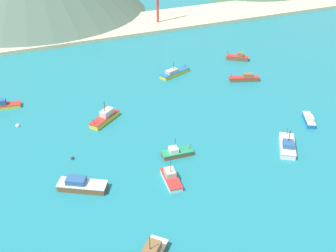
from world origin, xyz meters
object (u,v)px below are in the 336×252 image
at_px(fishing_boat_10, 174,73).
at_px(fishing_boat_4, 245,78).
at_px(buoy_0, 18,126).
at_px(fishing_boat_6, 5,105).
at_px(fishing_boat_7, 176,152).
at_px(fishing_boat_8, 171,178).
at_px(fishing_boat_11, 287,146).
at_px(fishing_boat_14, 309,120).
at_px(fishing_boat_13, 238,57).
at_px(buoy_1, 73,158).
at_px(fishing_boat_1, 81,185).
at_px(fishing_boat_9, 105,117).

bearing_deg(fishing_boat_10, fishing_boat_4, -34.05).
bearing_deg(buoy_0, fishing_boat_6, 99.46).
bearing_deg(fishing_boat_7, fishing_boat_8, -121.22).
height_order(fishing_boat_6, fishing_boat_8, fishing_boat_8).
relative_size(fishing_boat_11, fishing_boat_14, 1.34).
relative_size(fishing_boat_6, fishing_boat_10, 0.71).
xyz_separation_m(fishing_boat_6, fishing_boat_13, (72.14, 3.73, 0.11)).
relative_size(fishing_boat_6, fishing_boat_14, 1.10).
bearing_deg(fishing_boat_14, fishing_boat_7, 179.77).
bearing_deg(fishing_boat_8, buoy_1, 137.53).
bearing_deg(fishing_boat_1, fishing_boat_11, -5.78).
relative_size(fishing_boat_11, buoy_1, 11.99).
distance_m(fishing_boat_7, fishing_boat_13, 56.80).
bearing_deg(buoy_0, fishing_boat_9, -16.13).
relative_size(fishing_boat_6, buoy_1, 9.79).
height_order(fishing_boat_9, fishing_boat_10, fishing_boat_9).
distance_m(fishing_boat_8, fishing_boat_9, 28.10).
bearing_deg(fishing_boat_14, fishing_boat_10, 116.79).
distance_m(fishing_boat_10, fishing_boat_13, 23.82).
distance_m(fishing_boat_6, fishing_boat_8, 52.21).
xyz_separation_m(fishing_boat_7, fishing_boat_9, (-10.27, 19.99, 0.27)).
bearing_deg(fishing_boat_6, fishing_boat_7, -48.70).
relative_size(fishing_boat_10, buoy_0, 10.38).
height_order(fishing_boat_4, fishing_boat_8, fishing_boat_8).
bearing_deg(fishing_boat_9, fishing_boat_6, 142.74).
bearing_deg(buoy_1, fishing_boat_13, 28.42).
relative_size(fishing_boat_7, buoy_0, 6.84).
height_order(fishing_boat_8, buoy_1, fishing_boat_8).
height_order(fishing_boat_11, fishing_boat_13, fishing_boat_11).
height_order(fishing_boat_1, buoy_0, fishing_boat_1).
bearing_deg(fishing_boat_10, fishing_boat_14, -63.21).
distance_m(fishing_boat_1, fishing_boat_10, 55.50).
bearing_deg(fishing_boat_9, fishing_boat_14, -23.78).
height_order(fishing_boat_4, fishing_boat_13, fishing_boat_13).
distance_m(fishing_boat_9, fishing_boat_11, 43.49).
bearing_deg(fishing_boat_10, buoy_1, -140.73).
bearing_deg(buoy_0, fishing_boat_4, 0.33).
xyz_separation_m(fishing_boat_6, fishing_boat_9, (22.00, -16.74, 0.23)).
distance_m(fishing_boat_4, fishing_boat_6, 66.64).
bearing_deg(fishing_boat_1, fishing_boat_13, 35.28).
height_order(fishing_boat_10, fishing_boat_11, fishing_boat_11).
xyz_separation_m(fishing_boat_1, buoy_0, (-9.04, 28.72, -0.78)).
distance_m(fishing_boat_11, fishing_boat_13, 50.63).
height_order(fishing_boat_9, fishing_boat_13, fishing_boat_9).
relative_size(fishing_boat_8, fishing_boat_14, 1.08).
bearing_deg(fishing_boat_14, fishing_boat_6, 151.42).
bearing_deg(fishing_boat_14, fishing_boat_9, 156.22).
relative_size(fishing_boat_8, buoy_1, 9.68).
height_order(fishing_boat_4, fishing_boat_6, fishing_boat_4).
height_order(fishing_boat_7, fishing_boat_8, fishing_boat_8).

